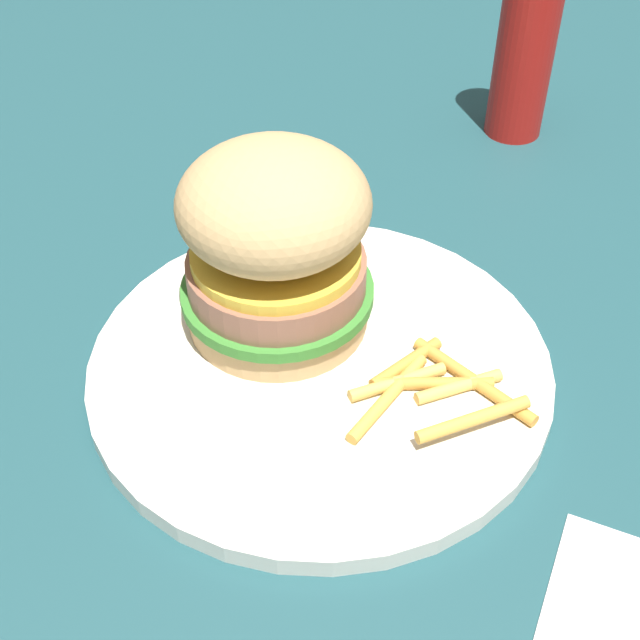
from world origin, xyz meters
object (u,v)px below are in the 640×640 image
plate (320,367)px  ketchup_bottle (526,44)px  sandwich (275,243)px  fries_pile (434,389)px

plate → ketchup_bottle: size_ratio=1.78×
plate → sandwich: sandwich is taller
plate → sandwich: size_ratio=2.30×
ketchup_bottle → sandwich: bearing=-17.0°
fries_pile → plate: bearing=-93.8°
plate → sandwich: 0.08m
sandwich → fries_pile: (0.03, 0.10, -0.05)m
plate → sandwich: (-0.02, -0.03, 0.06)m
sandwich → ketchup_bottle: 0.30m
plate → fries_pile: (0.00, 0.07, 0.01)m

